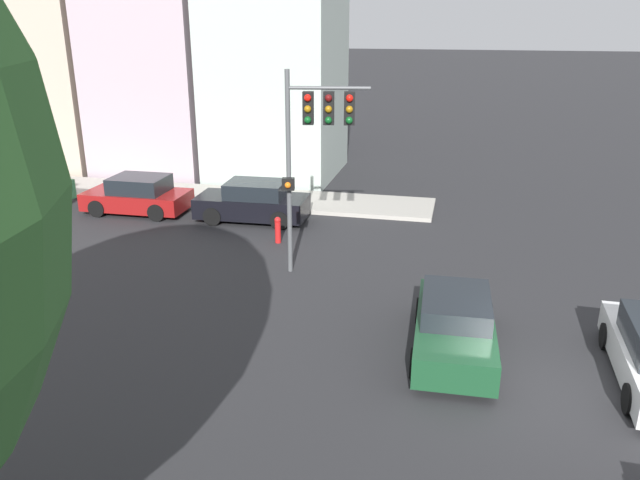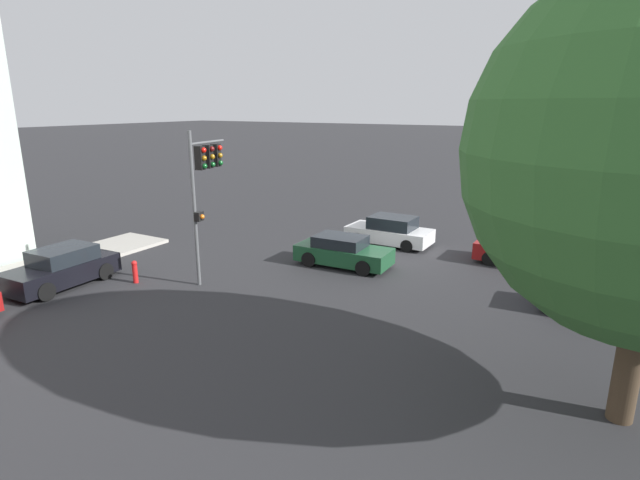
# 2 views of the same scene
# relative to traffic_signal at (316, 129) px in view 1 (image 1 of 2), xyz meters

# --- Properties ---
(ground_plane) EXTENTS (300.00, 300.00, 0.00)m
(ground_plane) POSITION_rel_traffic_signal_xyz_m (-5.16, -6.09, -4.33)
(ground_plane) COLOR #28282B
(rowhouse_backdrop) EXTENTS (7.73, 24.73, 12.78)m
(rowhouse_backdrop) POSITION_rel_traffic_signal_xyz_m (12.36, 13.82, 1.45)
(rowhouse_backdrop) COLOR #ADBCB2
(rowhouse_backdrop) RESTS_ON ground_plane
(traffic_signal) EXTENTS (0.87, 2.43, 5.96)m
(traffic_signal) POSITION_rel_traffic_signal_xyz_m (0.00, 0.00, 0.00)
(traffic_signal) COLOR #515456
(traffic_signal) RESTS_ON ground_plane
(crossing_car_2) EXTENTS (4.21, 1.94, 1.34)m
(crossing_car_2) POSITION_rel_traffic_signal_xyz_m (-3.89, -4.17, -3.68)
(crossing_car_2) COLOR #194728
(crossing_car_2) RESTS_ON ground_plane
(parked_car_0) EXTENTS (2.07, 4.21, 1.51)m
(parked_car_0) POSITION_rel_traffic_signal_xyz_m (4.46, 3.50, -3.61)
(parked_car_0) COLOR black
(parked_car_0) RESTS_ON ground_plane
(parked_car_1) EXTENTS (2.06, 4.03, 1.46)m
(parked_car_1) POSITION_rel_traffic_signal_xyz_m (4.43, 8.26, -3.64)
(parked_car_1) COLOR maroon
(parked_car_1) RESTS_ON ground_plane
(parked_car_2) EXTENTS (1.94, 4.45, 1.45)m
(parked_car_2) POSITION_rel_traffic_signal_xyz_m (4.47, 13.74, -3.63)
(parked_car_2) COLOR #194728
(parked_car_2) RESTS_ON ground_plane
(fire_hydrant) EXTENTS (0.22, 0.22, 0.92)m
(fire_hydrant) POSITION_rel_traffic_signal_xyz_m (2.26, 1.88, -3.84)
(fire_hydrant) COLOR red
(fire_hydrant) RESTS_ON ground_plane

